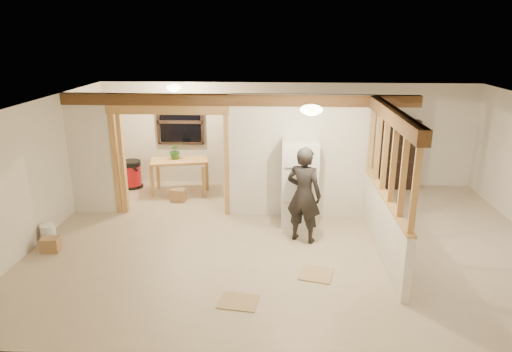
# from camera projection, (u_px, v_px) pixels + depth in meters

# --- Properties ---
(floor) EXTENTS (9.00, 6.50, 0.01)m
(floor) POSITION_uv_depth(u_px,v_px,m) (288.00, 240.00, 8.38)
(floor) COLOR #C5AE92
(floor) RESTS_ON ground
(ceiling) EXTENTS (9.00, 6.50, 0.01)m
(ceiling) POSITION_uv_depth(u_px,v_px,m) (291.00, 103.00, 7.62)
(ceiling) COLOR white
(wall_back) EXTENTS (9.00, 0.01, 2.50)m
(wall_back) POSITION_uv_depth(u_px,v_px,m) (287.00, 135.00, 11.10)
(wall_back) COLOR silver
(wall_back) RESTS_ON floor
(wall_front) EXTENTS (9.00, 0.01, 2.50)m
(wall_front) POSITION_uv_depth(u_px,v_px,m) (296.00, 265.00, 4.91)
(wall_front) COLOR silver
(wall_front) RESTS_ON floor
(wall_left) EXTENTS (0.01, 6.50, 2.50)m
(wall_left) POSITION_uv_depth(u_px,v_px,m) (40.00, 171.00, 8.22)
(wall_left) COLOR silver
(wall_left) RESTS_ON floor
(partition_left_stub) EXTENTS (0.90, 0.12, 2.50)m
(partition_left_stub) POSITION_uv_depth(u_px,v_px,m) (91.00, 154.00, 9.34)
(partition_left_stub) COLOR white
(partition_left_stub) RESTS_ON floor
(partition_center) EXTENTS (2.80, 0.12, 2.50)m
(partition_center) POSITION_uv_depth(u_px,v_px,m) (298.00, 157.00, 9.13)
(partition_center) COLOR white
(partition_center) RESTS_ON floor
(doorway_frame) EXTENTS (2.46, 0.14, 2.20)m
(doorway_frame) POSITION_uv_depth(u_px,v_px,m) (171.00, 162.00, 9.30)
(doorway_frame) COLOR tan
(doorway_frame) RESTS_ON floor
(header_beam_back) EXTENTS (7.00, 0.18, 0.22)m
(header_beam_back) POSITION_uv_depth(u_px,v_px,m) (238.00, 100.00, 8.85)
(header_beam_back) COLOR brown
(header_beam_back) RESTS_ON ceiling
(header_beam_right) EXTENTS (0.18, 3.30, 0.22)m
(header_beam_right) POSITION_uv_depth(u_px,v_px,m) (393.00, 116.00, 7.20)
(header_beam_right) COLOR brown
(header_beam_right) RESTS_ON ceiling
(pony_wall) EXTENTS (0.12, 3.20, 1.00)m
(pony_wall) POSITION_uv_depth(u_px,v_px,m) (383.00, 225.00, 7.77)
(pony_wall) COLOR white
(pony_wall) RESTS_ON floor
(stud_partition) EXTENTS (0.14, 3.20, 1.32)m
(stud_partition) POSITION_uv_depth(u_px,v_px,m) (389.00, 160.00, 7.42)
(stud_partition) COLOR tan
(stud_partition) RESTS_ON pony_wall
(window_back) EXTENTS (1.12, 0.10, 1.10)m
(window_back) POSITION_uv_depth(u_px,v_px,m) (180.00, 122.00, 11.05)
(window_back) COLOR black
(window_back) RESTS_ON wall_back
(ceiling_dome_main) EXTENTS (0.36, 0.36, 0.16)m
(ceiling_dome_main) POSITION_uv_depth(u_px,v_px,m) (311.00, 110.00, 7.14)
(ceiling_dome_main) COLOR #FFEABF
(ceiling_dome_main) RESTS_ON ceiling
(ceiling_dome_util) EXTENTS (0.32, 0.32, 0.14)m
(ceiling_dome_util) POSITION_uv_depth(u_px,v_px,m) (174.00, 88.00, 9.94)
(ceiling_dome_util) COLOR #FFEABF
(ceiling_dome_util) RESTS_ON ceiling
(hanging_bulb) EXTENTS (0.07, 0.07, 0.07)m
(hanging_bulb) POSITION_uv_depth(u_px,v_px,m) (191.00, 107.00, 9.34)
(hanging_bulb) COLOR #FFD88C
(hanging_bulb) RESTS_ON ceiling
(refrigerator) EXTENTS (0.69, 0.67, 1.68)m
(refrigerator) POSITION_uv_depth(u_px,v_px,m) (299.00, 183.00, 8.88)
(refrigerator) COLOR silver
(refrigerator) RESTS_ON floor
(woman) EXTENTS (0.76, 0.64, 1.76)m
(woman) POSITION_uv_depth(u_px,v_px,m) (304.00, 195.00, 8.09)
(woman) COLOR black
(woman) RESTS_ON floor
(work_table) EXTENTS (1.40, 0.90, 0.82)m
(work_table) POSITION_uv_depth(u_px,v_px,m) (180.00, 176.00, 10.66)
(work_table) COLOR tan
(work_table) RESTS_ON floor
(potted_plant) EXTENTS (0.43, 0.40, 0.39)m
(potted_plant) POSITION_uv_depth(u_px,v_px,m) (175.00, 150.00, 10.57)
(potted_plant) COLOR #2F672A
(potted_plant) RESTS_ON work_table
(shop_vac) EXTENTS (0.67, 0.67, 0.68)m
(shop_vac) POSITION_uv_depth(u_px,v_px,m) (132.00, 174.00, 11.09)
(shop_vac) COLOR #AF1218
(shop_vac) RESTS_ON floor
(bookshelf) EXTENTS (0.83, 0.28, 1.67)m
(bookshelf) POSITION_uv_depth(u_px,v_px,m) (399.00, 155.00, 10.89)
(bookshelf) COLOR black
(bookshelf) RESTS_ON floor
(bucket) EXTENTS (0.33, 0.33, 0.34)m
(bucket) POSITION_uv_depth(u_px,v_px,m) (48.00, 233.00, 8.23)
(bucket) COLOR white
(bucket) RESTS_ON floor
(box_util_a) EXTENTS (0.35, 0.31, 0.27)m
(box_util_a) POSITION_uv_depth(u_px,v_px,m) (178.00, 195.00, 10.26)
(box_util_a) COLOR #A37B4F
(box_util_a) RESTS_ON floor
(box_util_b) EXTENTS (0.28, 0.28, 0.26)m
(box_util_b) POSITION_uv_depth(u_px,v_px,m) (111.00, 196.00, 10.22)
(box_util_b) COLOR #A37B4F
(box_util_b) RESTS_ON floor
(box_front) EXTENTS (0.33, 0.28, 0.25)m
(box_front) POSITION_uv_depth(u_px,v_px,m) (51.00, 244.00, 7.91)
(box_front) COLOR #A37B4F
(box_front) RESTS_ON floor
(floor_panel_near) EXTENTS (0.61, 0.61, 0.02)m
(floor_panel_near) POSITION_uv_depth(u_px,v_px,m) (316.00, 274.00, 7.17)
(floor_panel_near) COLOR tan
(floor_panel_near) RESTS_ON floor
(floor_panel_far) EXTENTS (0.60, 0.51, 0.02)m
(floor_panel_far) POSITION_uv_depth(u_px,v_px,m) (238.00, 301.00, 6.44)
(floor_panel_far) COLOR tan
(floor_panel_far) RESTS_ON floor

